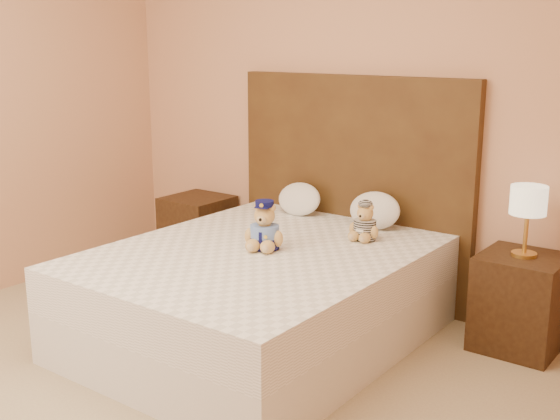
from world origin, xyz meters
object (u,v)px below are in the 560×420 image
object	(u,v)px
teddy_prisoner	(365,221)
pillow_left	(299,197)
nightstand_left	(198,232)
lamp	(528,204)
teddy_police	(265,225)
pillow_right	(375,209)
bed	(260,295)
nightstand_right	(520,302)

from	to	relation	value
teddy_prisoner	pillow_left	world-z (taller)	pillow_left
nightstand_left	lamp	size ratio (longest dim) A/B	1.38
teddy_prisoner	teddy_police	bearing A→B (deg)	-126.81
nightstand_left	teddy_police	world-z (taller)	teddy_police
nightstand_left	pillow_right	distance (m)	1.58
teddy_prisoner	nightstand_left	bearing A→B (deg)	169.86
pillow_left	pillow_right	world-z (taller)	pillow_right
bed	nightstand_left	size ratio (longest dim) A/B	3.64
teddy_police	pillow_left	world-z (taller)	teddy_police
nightstand_left	lamp	xyz separation A→B (m)	(2.50, 0.00, 0.57)
teddy_prisoner	pillow_right	bearing A→B (deg)	106.65
nightstand_left	teddy_police	bearing A→B (deg)	-31.24
bed	nightstand_right	world-z (taller)	same
nightstand_right	nightstand_left	bearing A→B (deg)	180.00
nightstand_left	pillow_right	xyz separation A→B (m)	(1.53, 0.03, 0.40)
lamp	teddy_prisoner	world-z (taller)	lamp
teddy_police	pillow_left	size ratio (longest dim) A/B	0.84
nightstand_left	nightstand_right	size ratio (longest dim) A/B	1.00
lamp	teddy_prisoner	distance (m)	0.93
teddy_prisoner	pillow_left	distance (m)	0.74
nightstand_right	lamp	bearing A→B (deg)	180.00
nightstand_left	pillow_right	size ratio (longest dim) A/B	1.55
bed	pillow_right	xyz separation A→B (m)	(0.28, 0.83, 0.40)
lamp	pillow_left	xyz separation A→B (m)	(-1.56, 0.03, -0.18)
pillow_left	teddy_prisoner	bearing A→B (deg)	-22.31
lamp	teddy_prisoner	xyz separation A→B (m)	(-0.88, -0.25, -0.19)
nightstand_left	teddy_prisoner	distance (m)	1.69
bed	teddy_police	world-z (taller)	teddy_police
bed	nightstand_left	distance (m)	1.48
lamp	teddy_prisoner	size ratio (longest dim) A/B	1.76
teddy_prisoner	pillow_right	size ratio (longest dim) A/B	0.64
nightstand_left	lamp	distance (m)	2.56
bed	nightstand_left	bearing A→B (deg)	147.38
pillow_left	nightstand_right	bearing A→B (deg)	-1.10
teddy_police	teddy_prisoner	world-z (taller)	teddy_police
nightstand_left	teddy_prisoner	world-z (taller)	teddy_prisoner
bed	teddy_police	distance (m)	0.42
nightstand_right	lamp	distance (m)	0.57
bed	teddy_prisoner	distance (m)	0.77
teddy_prisoner	pillow_right	distance (m)	0.29
pillow_left	nightstand_left	bearing A→B (deg)	-178.17
pillow_right	nightstand_left	bearing A→B (deg)	-178.88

